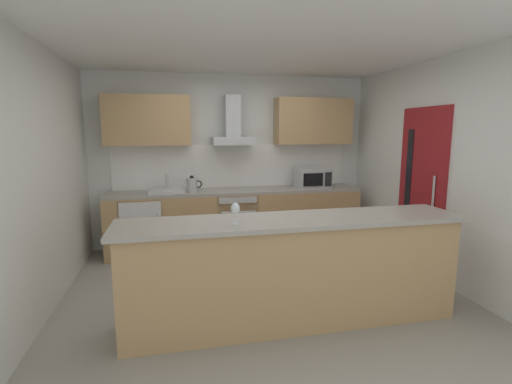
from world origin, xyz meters
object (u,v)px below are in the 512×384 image
(kettle, at_px, (192,185))
(wine_glass, at_px, (235,209))
(sink, at_px, (167,190))
(range_hood, at_px, (233,129))
(refrigerator, at_px, (143,226))
(microwave, at_px, (312,178))
(oven, at_px, (235,219))

(kettle, height_order, wine_glass, wine_glass)
(sink, distance_m, wine_glass, 2.45)
(kettle, bearing_deg, range_hood, 14.66)
(sink, height_order, kettle, sink)
(refrigerator, distance_m, sink, 0.62)
(microwave, relative_size, range_hood, 0.69)
(kettle, bearing_deg, wine_glass, -83.92)
(kettle, height_order, range_hood, range_hood)
(oven, xyz_separation_m, kettle, (-0.62, -0.03, 0.55))
(oven, relative_size, kettle, 2.77)
(oven, height_order, range_hood, range_hood)
(refrigerator, bearing_deg, kettle, -2.52)
(microwave, bearing_deg, oven, 178.67)
(range_hood, bearing_deg, wine_glass, -98.61)
(range_hood, bearing_deg, oven, -90.00)
(kettle, bearing_deg, sink, 172.75)
(microwave, height_order, wine_glass, microwave)
(refrigerator, distance_m, microwave, 2.61)
(kettle, bearing_deg, oven, 3.09)
(microwave, xyz_separation_m, kettle, (-1.83, -0.01, -0.04))
(sink, bearing_deg, kettle, -7.25)
(sink, xyz_separation_m, range_hood, (0.98, 0.12, 0.86))
(refrigerator, height_order, microwave, microwave)
(sink, xyz_separation_m, wine_glass, (0.60, -2.37, 0.19))
(microwave, bearing_deg, range_hood, 172.55)
(microwave, distance_m, range_hood, 1.42)
(refrigerator, bearing_deg, microwave, -0.57)
(refrigerator, bearing_deg, sink, 2.22)
(microwave, distance_m, sink, 2.18)
(refrigerator, xyz_separation_m, range_hood, (1.33, 0.13, 1.36))
(microwave, bearing_deg, wine_glass, -124.16)
(wine_glass, bearing_deg, microwave, 55.84)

